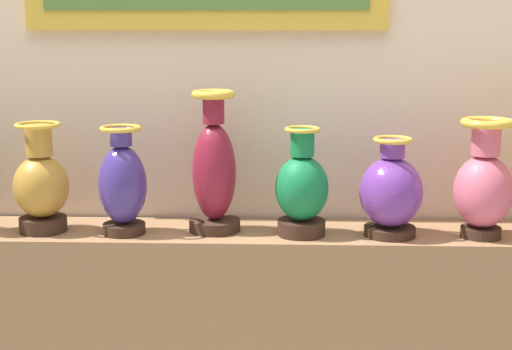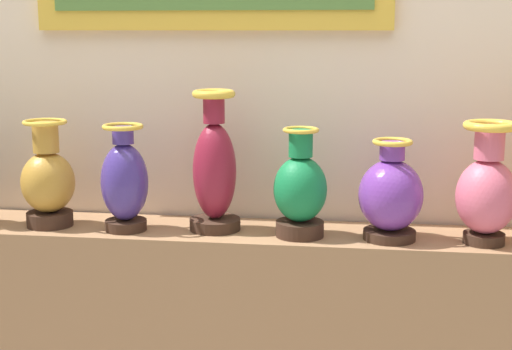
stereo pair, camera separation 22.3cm
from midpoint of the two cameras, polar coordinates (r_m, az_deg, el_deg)
vase_ochre at (r=2.35m, az=-18.64°, el=-0.81°), size 0.16×0.16×0.33m
vase_indigo at (r=2.26m, az=-12.90°, el=-0.77°), size 0.14×0.14×0.32m
vase_burgundy at (r=2.24m, az=-6.06°, el=0.27°), size 0.15×0.15×0.42m
vase_emerald at (r=2.19m, az=0.59°, el=-1.18°), size 0.16×0.16×0.32m
vase_violet at (r=2.20m, az=7.37°, el=-1.37°), size 0.18×0.18×0.29m
vase_rose at (r=2.23m, az=14.18°, el=-0.75°), size 0.17×0.17×0.35m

